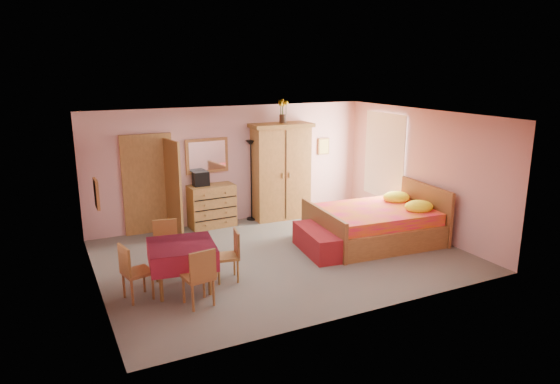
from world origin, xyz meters
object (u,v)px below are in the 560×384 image
sunflower_vase (283,111)px  chair_south (198,276)px  floor_lamp (251,181)px  chair_north (166,248)px  chair_west (137,271)px  wall_mirror (207,156)px  dining_table (182,266)px  chair_east (227,256)px  chest_of_drawers (212,206)px  stereo (201,179)px  wardrobe (280,171)px  bed (374,215)px  bench (317,241)px

sunflower_vase → chair_south: sunflower_vase is taller
floor_lamp → chair_north: floor_lamp is taller
sunflower_vase → chair_west: sunflower_vase is taller
wall_mirror → chair_south: size_ratio=1.07×
dining_table → chair_south: chair_south is taller
dining_table → chair_west: 0.72m
chair_west → chair_east: size_ratio=1.05×
dining_table → chair_north: bearing=95.7°
chest_of_drawers → stereo: size_ratio=3.00×
stereo → sunflower_vase: size_ratio=0.62×
wardrobe → bed: wardrobe is taller
chair_east → bench: bearing=-67.6°
sunflower_vase → chair_east: 4.22m
stereo → sunflower_vase: (1.92, -0.09, 1.38)m
floor_lamp → dining_table: (-2.42, -2.90, -0.55)m
floor_lamp → chair_east: floor_lamp is taller
chair_south → chair_west: size_ratio=1.01×
bench → chair_east: size_ratio=1.62×
sunflower_vase → chair_north: sunflower_vase is taller
wall_mirror → floor_lamp: wall_mirror is taller
bench → chair_north: size_ratio=1.52×
floor_lamp → dining_table: floor_lamp is taller
wall_mirror → bed: size_ratio=0.40×
stereo → chair_west: (-1.94, -2.93, -0.65)m
wardrobe → bed: (0.97, -2.29, -0.55)m
bed → bench: 1.40m
bed → dining_table: bed is taller
wall_mirror → dining_table: size_ratio=0.95×
bench → chair_north: (-2.78, 0.33, 0.22)m
chair_west → wardrobe: bearing=114.6°
chest_of_drawers → bench: 2.74m
bed → floor_lamp: bearing=128.7°
floor_lamp → sunflower_vase: 1.72m
bed → chair_north: size_ratio=2.67×
chest_of_drawers → dining_table: (-1.44, -2.82, -0.10)m
wardrobe → chair_south: (-3.04, -3.41, -0.65)m
wall_mirror → stereo: wall_mirror is taller
wall_mirror → chair_north: bearing=-125.5°
bench → stereo: bearing=120.7°
bed → dining_table: (-4.06, -0.47, -0.18)m
floor_lamp → wardrobe: 0.71m
floor_lamp → bench: bearing=-83.6°
bed → chair_east: size_ratio=2.84×
wall_mirror → chair_east: wall_mirror is taller
stereo → chair_north: size_ratio=0.37×
sunflower_vase → bench: sunflower_vase is taller
wall_mirror → dining_table: 3.55m
chair_south → dining_table: bearing=87.2°
chest_of_drawers → chair_east: chest_of_drawers is taller
chair_north → chest_of_drawers: bearing=-114.7°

